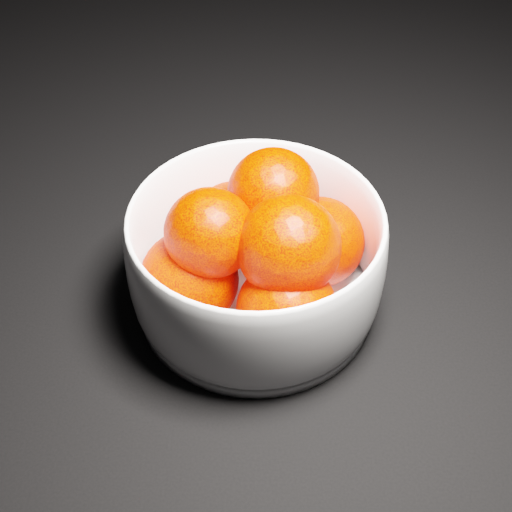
{
  "coord_description": "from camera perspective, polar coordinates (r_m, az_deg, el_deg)",
  "views": [
    {
      "loc": [
        -0.03,
        -0.15,
        0.44
      ],
      "look_at": [
        -0.02,
        0.24,
        0.05
      ],
      "focal_mm": 50.0,
      "sensor_mm": 36.0,
      "label": 1
    }
  ],
  "objects": [
    {
      "name": "bowl",
      "position": [
        0.56,
        -0.0,
        -0.36
      ],
      "size": [
        0.2,
        0.2,
        0.1
      ],
      "rotation": [
        0.0,
        0.0,
        -0.03
      ],
      "color": "white",
      "rests_on": "ground"
    },
    {
      "name": "orange_pile",
      "position": [
        0.55,
        0.26,
        0.59
      ],
      "size": [
        0.18,
        0.17,
        0.12
      ],
      "color": "red",
      "rests_on": "bowl"
    }
  ]
}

